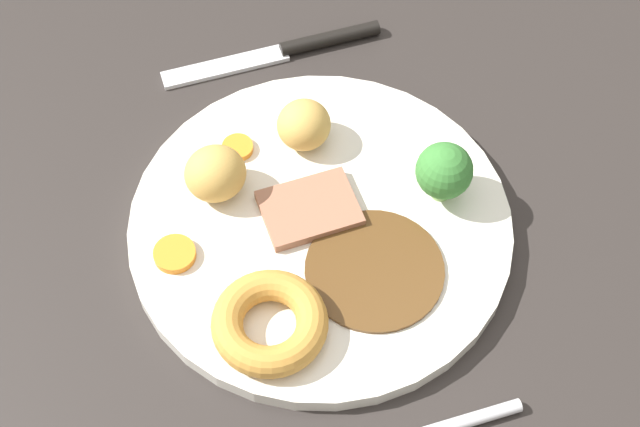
{
  "coord_description": "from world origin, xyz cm",
  "views": [
    {
      "loc": [
        -36.13,
        8.81,
        63.95
      ],
      "look_at": [
        0.08,
        -1.32,
        6.0
      ],
      "focal_mm": 54.56,
      "sensor_mm": 36.0,
      "label": 1
    }
  ],
  "objects_px": {
    "carrot_coin_back": "(174,249)",
    "roast_potato_right": "(215,173)",
    "meat_slice_main": "(309,209)",
    "broccoli_floret": "(445,173)",
    "roast_potato_left": "(304,125)",
    "dinner_plate": "(320,226)",
    "carrot_coin_front": "(238,148)",
    "knife": "(292,49)",
    "yorkshire_pudding": "(270,323)"
  },
  "relations": [
    {
      "from": "carrot_coin_back",
      "to": "yorkshire_pudding",
      "type": "bearing_deg",
      "value": -147.02
    },
    {
      "from": "dinner_plate",
      "to": "roast_potato_right",
      "type": "xyz_separation_m",
      "value": [
        0.05,
        0.06,
        0.03
      ]
    },
    {
      "from": "dinner_plate",
      "to": "broccoli_floret",
      "type": "height_order",
      "value": "broccoli_floret"
    },
    {
      "from": "roast_potato_right",
      "to": "roast_potato_left",
      "type": "bearing_deg",
      "value": -69.77
    },
    {
      "from": "roast_potato_right",
      "to": "carrot_coin_back",
      "type": "bearing_deg",
      "value": 136.85
    },
    {
      "from": "meat_slice_main",
      "to": "roast_potato_right",
      "type": "distance_m",
      "value": 0.07
    },
    {
      "from": "meat_slice_main",
      "to": "carrot_coin_back",
      "type": "bearing_deg",
      "value": 93.74
    },
    {
      "from": "broccoli_floret",
      "to": "roast_potato_left",
      "type": "bearing_deg",
      "value": 47.37
    },
    {
      "from": "carrot_coin_back",
      "to": "broccoli_floret",
      "type": "relative_size",
      "value": 0.6
    },
    {
      "from": "dinner_plate",
      "to": "roast_potato_right",
      "type": "bearing_deg",
      "value": 54.12
    },
    {
      "from": "yorkshire_pudding",
      "to": "roast_potato_left",
      "type": "relative_size",
      "value": 1.91
    },
    {
      "from": "dinner_plate",
      "to": "roast_potato_left",
      "type": "relative_size",
      "value": 6.76
    },
    {
      "from": "broccoli_floret",
      "to": "roast_potato_right",
      "type": "bearing_deg",
      "value": 72.4
    },
    {
      "from": "carrot_coin_back",
      "to": "broccoli_floret",
      "type": "distance_m",
      "value": 0.2
    },
    {
      "from": "knife",
      "to": "broccoli_floret",
      "type": "bearing_deg",
      "value": 108.55
    },
    {
      "from": "dinner_plate",
      "to": "carrot_coin_front",
      "type": "bearing_deg",
      "value": 28.48
    },
    {
      "from": "meat_slice_main",
      "to": "broccoli_floret",
      "type": "distance_m",
      "value": 0.1
    },
    {
      "from": "roast_potato_right",
      "to": "carrot_coin_front",
      "type": "xyz_separation_m",
      "value": [
        0.03,
        -0.02,
        -0.02
      ]
    },
    {
      "from": "carrot_coin_front",
      "to": "knife",
      "type": "relative_size",
      "value": 0.13
    },
    {
      "from": "roast_potato_left",
      "to": "roast_potato_right",
      "type": "distance_m",
      "value": 0.08
    },
    {
      "from": "roast_potato_left",
      "to": "carrot_coin_front",
      "type": "xyz_separation_m",
      "value": [
        0.0,
        0.05,
        -0.02
      ]
    },
    {
      "from": "roast_potato_left",
      "to": "roast_potato_right",
      "type": "bearing_deg",
      "value": 110.23
    },
    {
      "from": "roast_potato_left",
      "to": "carrot_coin_front",
      "type": "height_order",
      "value": "roast_potato_left"
    },
    {
      "from": "carrot_coin_back",
      "to": "roast_potato_right",
      "type": "bearing_deg",
      "value": -43.15
    },
    {
      "from": "roast_potato_right",
      "to": "knife",
      "type": "xyz_separation_m",
      "value": [
        0.13,
        -0.09,
        -0.03
      ]
    },
    {
      "from": "roast_potato_left",
      "to": "dinner_plate",
      "type": "bearing_deg",
      "value": 173.71
    },
    {
      "from": "meat_slice_main",
      "to": "roast_potato_right",
      "type": "xyz_separation_m",
      "value": [
        0.04,
        0.06,
        0.02
      ]
    },
    {
      "from": "roast_potato_right",
      "to": "yorkshire_pudding",
      "type": "bearing_deg",
      "value": -175.56
    },
    {
      "from": "roast_potato_left",
      "to": "broccoli_floret",
      "type": "relative_size",
      "value": 0.82
    },
    {
      "from": "carrot_coin_front",
      "to": "broccoli_floret",
      "type": "distance_m",
      "value": 0.16
    },
    {
      "from": "dinner_plate",
      "to": "roast_potato_left",
      "type": "bearing_deg",
      "value": -6.29
    },
    {
      "from": "carrot_coin_front",
      "to": "knife",
      "type": "bearing_deg",
      "value": -34.88
    },
    {
      "from": "dinner_plate",
      "to": "carrot_coin_front",
      "type": "height_order",
      "value": "carrot_coin_front"
    },
    {
      "from": "roast_potato_right",
      "to": "carrot_coin_back",
      "type": "height_order",
      "value": "roast_potato_right"
    },
    {
      "from": "meat_slice_main",
      "to": "carrot_coin_front",
      "type": "distance_m",
      "value": 0.08
    },
    {
      "from": "meat_slice_main",
      "to": "roast_potato_left",
      "type": "xyz_separation_m",
      "value": [
        0.06,
        -0.01,
        0.01
      ]
    },
    {
      "from": "meat_slice_main",
      "to": "knife",
      "type": "bearing_deg",
      "value": -10.23
    },
    {
      "from": "yorkshire_pudding",
      "to": "carrot_coin_back",
      "type": "height_order",
      "value": "yorkshire_pudding"
    },
    {
      "from": "meat_slice_main",
      "to": "yorkshire_pudding",
      "type": "bearing_deg",
      "value": 149.19
    },
    {
      "from": "yorkshire_pudding",
      "to": "roast_potato_right",
      "type": "distance_m",
      "value": 0.12
    },
    {
      "from": "meat_slice_main",
      "to": "roast_potato_right",
      "type": "bearing_deg",
      "value": 58.09
    },
    {
      "from": "dinner_plate",
      "to": "roast_potato_left",
      "type": "xyz_separation_m",
      "value": [
        0.07,
        -0.01,
        0.03
      ]
    },
    {
      "from": "meat_slice_main",
      "to": "carrot_coin_front",
      "type": "bearing_deg",
      "value": 28.56
    },
    {
      "from": "roast_potato_left",
      "to": "knife",
      "type": "relative_size",
      "value": 0.22
    },
    {
      "from": "yorkshire_pudding",
      "to": "roast_potato_left",
      "type": "xyz_separation_m",
      "value": [
        0.15,
        -0.06,
        0.01
      ]
    },
    {
      "from": "yorkshire_pudding",
      "to": "roast_potato_left",
      "type": "height_order",
      "value": "roast_potato_left"
    },
    {
      "from": "roast_potato_right",
      "to": "carrot_coin_front",
      "type": "relative_size",
      "value": 1.91
    },
    {
      "from": "knife",
      "to": "carrot_coin_front",
      "type": "bearing_deg",
      "value": 53.1
    },
    {
      "from": "yorkshire_pudding",
      "to": "roast_potato_right",
      "type": "height_order",
      "value": "roast_potato_right"
    },
    {
      "from": "carrot_coin_front",
      "to": "broccoli_floret",
      "type": "relative_size",
      "value": 0.47
    }
  ]
}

